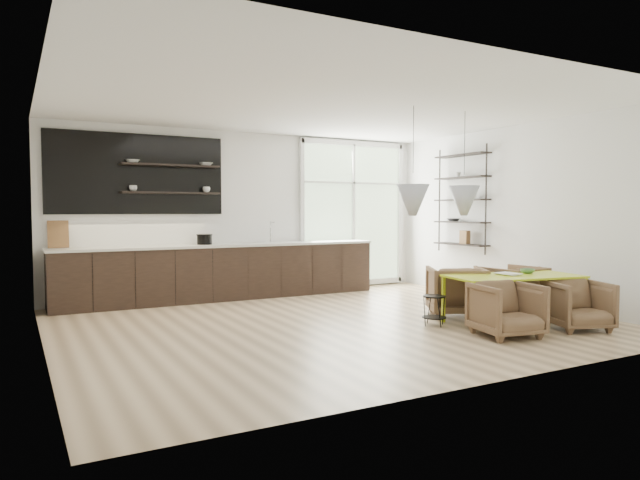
{
  "coord_description": "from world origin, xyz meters",
  "views": [
    {
      "loc": [
        -3.78,
        -6.6,
        1.52
      ],
      "look_at": [
        0.14,
        0.6,
        1.09
      ],
      "focal_mm": 32.0,
      "sensor_mm": 36.0,
      "label": 1
    }
  ],
  "objects": [
    {
      "name": "room",
      "position": [
        0.58,
        1.1,
        1.46
      ],
      "size": [
        7.02,
        6.01,
        2.91
      ],
      "color": "beige",
      "rests_on": "ground"
    },
    {
      "name": "kitchen_run",
      "position": [
        -0.69,
        2.69,
        0.6
      ],
      "size": [
        5.54,
        0.69,
        2.75
      ],
      "color": "black",
      "rests_on": "ground"
    },
    {
      "name": "right_shelving",
      "position": [
        3.36,
        1.17,
        1.65
      ],
      "size": [
        0.26,
        1.22,
        1.9
      ],
      "color": "black",
      "rests_on": "ground"
    },
    {
      "name": "dining_table",
      "position": [
        2.1,
        -1.2,
        0.6
      ],
      "size": [
        1.89,
        1.11,
        0.65
      ],
      "rotation": [
        0.0,
        0.0,
        -0.19
      ],
      "color": "#BDD41A",
      "rests_on": "ground"
    },
    {
      "name": "armchair_back_left",
      "position": [
        1.81,
        -0.4,
        0.36
      ],
      "size": [
        1.05,
        1.06,
        0.72
      ],
      "primitive_type": "imported",
      "rotation": [
        0.0,
        0.0,
        2.62
      ],
      "color": "brown",
      "rests_on": "ground"
    },
    {
      "name": "armchair_back_right",
      "position": [
        2.75,
        -0.59,
        0.35
      ],
      "size": [
        0.81,
        0.83,
        0.7
      ],
      "primitive_type": "imported",
      "rotation": [
        0.0,
        0.0,
        3.22
      ],
      "color": "brown",
      "rests_on": "ground"
    },
    {
      "name": "armchair_front_left",
      "position": [
        1.41,
        -1.73,
        0.33
      ],
      "size": [
        0.82,
        0.83,
        0.65
      ],
      "primitive_type": "imported",
      "rotation": [
        0.0,
        0.0,
        -0.19
      ],
      "color": "brown",
      "rests_on": "ground"
    },
    {
      "name": "armchair_front_right",
      "position": [
        2.51,
        -1.88,
        0.31
      ],
      "size": [
        0.87,
        0.88,
        0.63
      ],
      "primitive_type": "imported",
      "rotation": [
        0.0,
        0.0,
        -0.36
      ],
      "color": "brown",
      "rests_on": "ground"
    },
    {
      "name": "wire_stool",
      "position": [
        1.08,
        -0.81,
        0.26
      ],
      "size": [
        0.31,
        0.31,
        0.4
      ],
      "rotation": [
        0.0,
        0.0,
        -0.21
      ],
      "color": "black",
      "rests_on": "ground"
    },
    {
      "name": "table_book",
      "position": [
        1.95,
        -1.15,
        0.66
      ],
      "size": [
        0.24,
        0.31,
        0.03
      ],
      "primitive_type": "imported",
      "rotation": [
        0.0,
        0.0,
        0.05
      ],
      "color": "white",
      "rests_on": "dining_table"
    },
    {
      "name": "table_bowl",
      "position": [
        2.45,
        -1.12,
        0.68
      ],
      "size": [
        0.2,
        0.2,
        0.06
      ],
      "primitive_type": "imported",
      "rotation": [
        0.0,
        0.0,
        -0.03
      ],
      "color": "#508150",
      "rests_on": "dining_table"
    }
  ]
}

